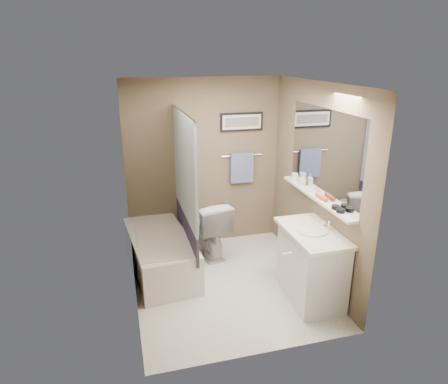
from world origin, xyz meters
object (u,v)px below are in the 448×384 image
object	(u,v)px
candle_bowl_near	(340,211)
candle_bowl_far	(336,207)
bathtub	(160,254)
vanity	(311,266)
toilet	(207,227)
glass_jar	(295,177)
hair_brush_front	(321,197)
soap_bottle	(302,180)

from	to	relation	value
candle_bowl_near	candle_bowl_far	world-z (taller)	same
bathtub	vanity	world-z (taller)	vanity
vanity	toilet	bearing A→B (deg)	127.27
candle_bowl_near	vanity	bearing A→B (deg)	134.32
bathtub	candle_bowl_near	bearing A→B (deg)	-40.30
candle_bowl_near	glass_jar	bearing A→B (deg)	90.00
toilet	hair_brush_front	distance (m)	1.72
bathtub	glass_jar	distance (m)	2.01
candle_bowl_far	hair_brush_front	distance (m)	0.32
bathtub	soap_bottle	world-z (taller)	soap_bottle
bathtub	glass_jar	bearing A→B (deg)	-8.61
vanity	soap_bottle	distance (m)	1.10
vanity	soap_bottle	world-z (taller)	soap_bottle
glass_jar	soap_bottle	world-z (taller)	soap_bottle
candle_bowl_far	soap_bottle	world-z (taller)	soap_bottle
hair_brush_front	soap_bottle	size ratio (longest dim) A/B	1.53
vanity	hair_brush_front	size ratio (longest dim) A/B	4.09
hair_brush_front	toilet	bearing A→B (deg)	134.43
toilet	glass_jar	world-z (taller)	glass_jar
soap_bottle	glass_jar	bearing A→B (deg)	90.00
candle_bowl_near	hair_brush_front	distance (m)	0.42
candle_bowl_near	soap_bottle	bearing A→B (deg)	90.00
toilet	candle_bowl_far	bearing A→B (deg)	116.05
toilet	candle_bowl_far	distance (m)	1.94
candle_bowl_near	hair_brush_front	size ratio (longest dim) A/B	0.41
bathtub	vanity	distance (m)	1.91
glass_jar	vanity	bearing A→B (deg)	-101.05
vanity	candle_bowl_near	distance (m)	0.78
toilet	vanity	world-z (taller)	toilet
bathtub	hair_brush_front	bearing A→B (deg)	-30.20
toilet	soap_bottle	bearing A→B (deg)	140.13
bathtub	hair_brush_front	xyz separation A→B (m)	(1.79, -0.80, 0.89)
bathtub	soap_bottle	size ratio (longest dim) A/B	10.42
bathtub	toilet	bearing A→B (deg)	18.29
bathtub	vanity	size ratio (longest dim) A/B	1.67
candle_bowl_near	candle_bowl_far	size ratio (longest dim) A/B	1.00
toilet	candle_bowl_far	size ratio (longest dim) A/B	8.99
bathtub	soap_bottle	distance (m)	2.04
vanity	soap_bottle	size ratio (longest dim) A/B	6.25
candle_bowl_near	hair_brush_front	bearing A→B (deg)	90.00
toilet	hair_brush_front	xyz separation A→B (m)	(1.09, -1.12, 0.73)
hair_brush_front	glass_jar	xyz separation A→B (m)	(0.00, 0.72, 0.03)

